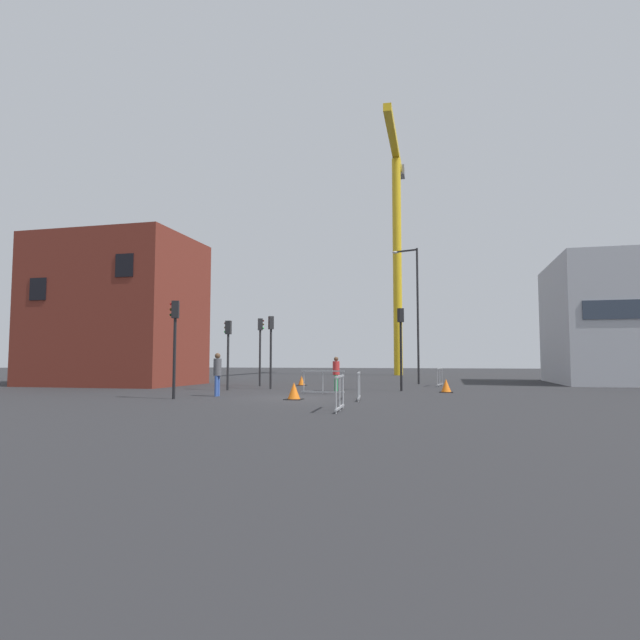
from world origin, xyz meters
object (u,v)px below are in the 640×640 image
(traffic_light_island, at_px, (260,341))
(traffic_cone_on_verge, at_px, (302,381))
(pedestrian_waiting, at_px, (336,371))
(traffic_light_corner, at_px, (228,343))
(traffic_light_far, at_px, (271,340))
(traffic_light_near, at_px, (401,336))
(traffic_cone_orange, at_px, (294,392))
(construction_crane, at_px, (397,224))
(streetlamp_tall, at_px, (415,305))
(pedestrian_walking, at_px, (217,371))
(traffic_cone_by_barrier, at_px, (446,386))
(traffic_light_verge, at_px, (175,333))

(traffic_light_island, height_order, traffic_cone_on_verge, traffic_light_island)
(pedestrian_waiting, bearing_deg, traffic_light_corner, -175.27)
(traffic_light_far, bearing_deg, traffic_light_island, 120.58)
(traffic_light_near, bearing_deg, traffic_cone_orange, -117.90)
(construction_crane, bearing_deg, streetlamp_tall, -81.41)
(traffic_light_near, xyz_separation_m, traffic_light_island, (-8.58, 2.94, -0.08))
(traffic_light_near, height_order, pedestrian_waiting, traffic_light_near)
(traffic_light_near, xyz_separation_m, pedestrian_waiting, (-3.14, -0.94, -1.79))
(pedestrian_walking, bearing_deg, pedestrian_waiting, 48.89)
(traffic_cone_by_barrier, bearing_deg, traffic_light_corner, -176.29)
(traffic_light_corner, distance_m, traffic_cone_on_verge, 6.55)
(traffic_light_verge, height_order, pedestrian_waiting, traffic_light_verge)
(traffic_cone_orange, bearing_deg, traffic_light_verge, -170.52)
(streetlamp_tall, distance_m, traffic_light_verge, 17.99)
(construction_crane, distance_m, traffic_cone_by_barrier, 31.97)
(traffic_cone_orange, bearing_deg, construction_crane, 88.31)
(traffic_cone_by_barrier, distance_m, traffic_cone_orange, 8.43)
(construction_crane, distance_m, traffic_light_far, 30.01)
(streetlamp_tall, relative_size, pedestrian_waiting, 5.19)
(construction_crane, bearing_deg, traffic_cone_on_verge, -99.45)
(traffic_light_near, relative_size, traffic_light_corner, 1.16)
(construction_crane, relative_size, pedestrian_waiting, 13.73)
(streetlamp_tall, xyz_separation_m, traffic_light_near, (-0.27, -7.97, -2.33))
(streetlamp_tall, xyz_separation_m, traffic_cone_on_verge, (-6.66, -3.66, -4.84))
(traffic_light_island, bearing_deg, traffic_light_far, -59.42)
(pedestrian_walking, bearing_deg, traffic_light_corner, 107.98)
(traffic_light_near, bearing_deg, traffic_light_verge, -137.75)
(traffic_light_far, bearing_deg, traffic_light_near, -2.17)
(construction_crane, height_order, traffic_cone_by_barrier, construction_crane)
(traffic_light_island, distance_m, traffic_cone_by_barrier, 11.62)
(traffic_light_corner, distance_m, pedestrian_walking, 4.77)
(streetlamp_tall, height_order, pedestrian_waiting, streetlamp_tall)
(streetlamp_tall, xyz_separation_m, traffic_light_verge, (-8.65, -15.58, -2.46))
(traffic_cone_on_verge, bearing_deg, traffic_cone_orange, -75.94)
(traffic_light_far, relative_size, traffic_cone_by_barrier, 6.09)
(traffic_light_near, bearing_deg, traffic_light_corner, -170.90)
(streetlamp_tall, relative_size, traffic_cone_orange, 13.08)
(traffic_light_verge, height_order, pedestrian_walking, traffic_light_verge)
(traffic_cone_by_barrier, bearing_deg, traffic_cone_on_verge, 149.74)
(traffic_light_far, height_order, traffic_light_island, traffic_light_island)
(construction_crane, bearing_deg, traffic_light_corner, -102.19)
(traffic_light_far, relative_size, pedestrian_walking, 2.11)
(traffic_light_verge, distance_m, traffic_light_far, 7.99)
(streetlamp_tall, xyz_separation_m, pedestrian_waiting, (-3.41, -8.91, -4.12))
(streetlamp_tall, relative_size, traffic_light_island, 2.21)
(traffic_cone_orange, bearing_deg, traffic_cone_on_verge, 104.06)
(pedestrian_waiting, height_order, traffic_cone_orange, pedestrian_waiting)
(pedestrian_walking, height_order, pedestrian_waiting, pedestrian_walking)
(traffic_light_near, distance_m, traffic_light_island, 9.07)
(traffic_light_corner, height_order, traffic_cone_orange, traffic_light_corner)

